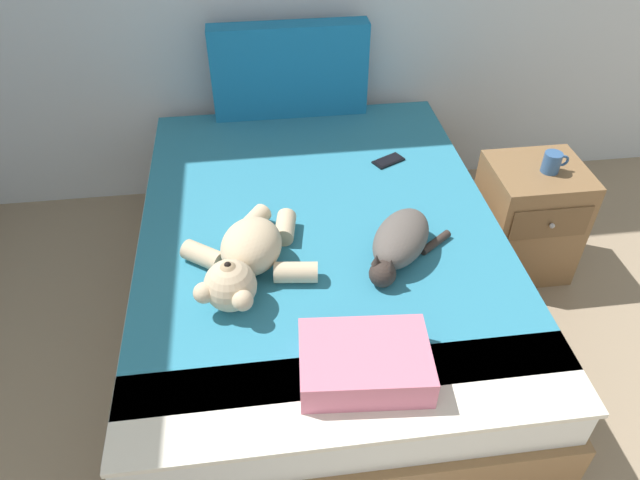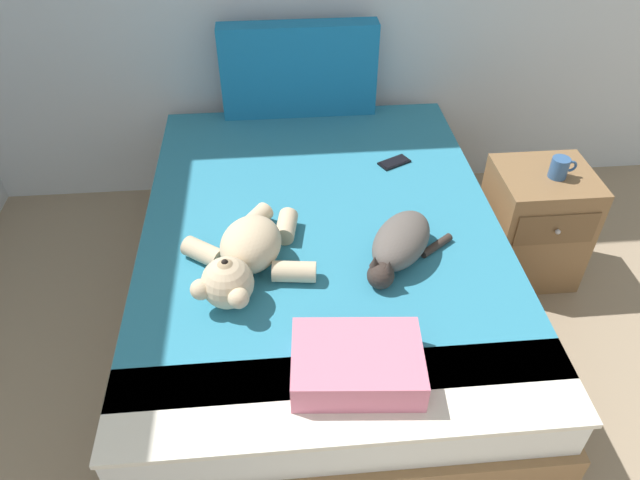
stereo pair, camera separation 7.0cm
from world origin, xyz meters
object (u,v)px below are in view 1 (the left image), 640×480
Objects in this scene: cell_phone at (388,161)px; nightstand at (527,219)px; patterned_cushion at (290,71)px; teddy_bear at (246,258)px; throw_pillow at (364,362)px; mug at (552,162)px; bed at (319,270)px; cat at (399,242)px.

nightstand is at bearing -16.50° from cell_phone.
patterned_cushion reaches higher than cell_phone.
throw_pillow is (0.35, -0.49, -0.03)m from teddy_bear.
nightstand is (1.01, 0.99, -0.31)m from throw_pillow.
throw_pillow is 1.42m from mug.
patterned_cushion is 1.98× the size of throw_pillow.
teddy_bear is 0.60m from throw_pillow.
throw_pillow is at bearing -106.08° from cell_phone.
bed is 1.08m from patterned_cushion.
cat is 1.01× the size of throw_pillow.
cat reaches higher than bed.
cat is (0.27, -0.25, 0.35)m from bed.
cat is at bearing -75.79° from patterned_cushion.
mug is at bearing 9.98° from bed.
patterned_cushion is at bearing 91.82° from bed.
patterned_cushion reaches higher than mug.
throw_pillow is at bearing -135.47° from nightstand.
teddy_bear is at bearing -134.72° from cell_phone.
nightstand is 4.81× the size of mug.
cell_phone is 0.73m from mug.
cell_phone is 1.24m from throw_pillow.
cat is 0.67m from cell_phone.
cell_phone is (0.41, -0.54, -0.23)m from patterned_cushion.
cat reaches higher than throw_pillow.
throw_pillow is at bearing -136.97° from mug.
nightstand reaches higher than cell_phone.
bed is 17.03× the size of mug.
nightstand is at bearing 30.95° from cat.
teddy_bear is 1.53× the size of throw_pillow.
teddy_bear is at bearing -176.68° from cat.
throw_pillow is at bearing -87.09° from bed.
nightstand is at bearing 44.53° from throw_pillow.
mug is (1.11, -0.75, -0.16)m from patterned_cushion.
bed is at bearing -170.02° from mug.
nightstand is at bearing 11.44° from bed.
nightstand is (0.66, -0.20, -0.26)m from cell_phone.
mug is (1.08, 0.19, 0.35)m from bed.
cell_phone is at bearing 46.94° from bed.
bed is 1.07m from nightstand.
mug is at bearing -17.49° from cell_phone.
patterned_cushion reaches higher than cat.
teddy_bear is at bearing -161.03° from mug.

